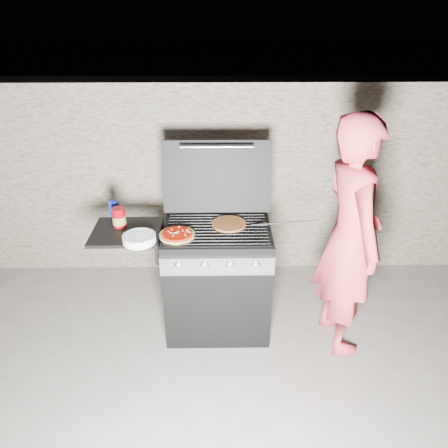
{
  "coord_description": "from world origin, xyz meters",
  "views": [
    {
      "loc": [
        0.01,
        -2.83,
        2.45
      ],
      "look_at": [
        0.05,
        0.0,
        0.95
      ],
      "focal_mm": 35.0,
      "sensor_mm": 36.0,
      "label": 1
    }
  ],
  "objects_px": {
    "gas_grill": "(186,280)",
    "person": "(349,238)",
    "pizza_topped": "(177,234)",
    "sauce_jar": "(119,217)"
  },
  "relations": [
    {
      "from": "pizza_topped",
      "to": "sauce_jar",
      "type": "bearing_deg",
      "value": 158.67
    },
    {
      "from": "pizza_topped",
      "to": "person",
      "type": "relative_size",
      "value": 0.14
    },
    {
      "from": "pizza_topped",
      "to": "gas_grill",
      "type": "bearing_deg",
      "value": 71.05
    },
    {
      "from": "gas_grill",
      "to": "person",
      "type": "xyz_separation_m",
      "value": [
        1.19,
        -0.15,
        0.45
      ]
    },
    {
      "from": "gas_grill",
      "to": "sauce_jar",
      "type": "distance_m",
      "value": 0.71
    },
    {
      "from": "gas_grill",
      "to": "person",
      "type": "relative_size",
      "value": 0.74
    },
    {
      "from": "pizza_topped",
      "to": "sauce_jar",
      "type": "xyz_separation_m",
      "value": [
        -0.44,
        0.17,
        0.05
      ]
    },
    {
      "from": "gas_grill",
      "to": "pizza_topped",
      "type": "bearing_deg",
      "value": -108.95
    },
    {
      "from": "pizza_topped",
      "to": "sauce_jar",
      "type": "distance_m",
      "value": 0.48
    },
    {
      "from": "gas_grill",
      "to": "pizza_topped",
      "type": "distance_m",
      "value": 0.48
    }
  ]
}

